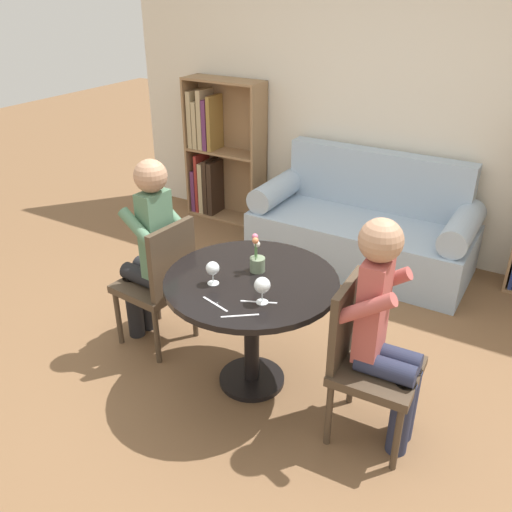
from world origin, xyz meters
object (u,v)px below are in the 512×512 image
Objects in this scene: chair_left at (161,279)px; wine_glass_right at (262,286)px; wine_glass_left at (213,269)px; couch at (363,229)px; flower_vase at (257,259)px; person_right at (385,331)px; person_left at (149,250)px; chair_right at (365,356)px; bookshelf_left at (217,153)px.

chair_left reaches higher than wine_glass_right.
chair_left is 0.66m from wine_glass_left.
couch reaches higher than wine_glass_left.
chair_left is 4.02× the size of flower_vase.
couch is 1.44× the size of person_right.
chair_left is 0.70× the size of person_left.
chair_right is 6.77× the size of wine_glass_left.
person_right is 0.82m from flower_vase.
bookshelf_left is 9.40× the size of wine_glass_right.
flower_vase is (0.77, 0.04, 0.12)m from person_left.
person_left reaches higher than chair_left.
person_right is (0.79, -1.84, 0.37)m from couch.
couch is 12.38× the size of wine_glass_right.
couch is 1.97m from person_left.
flower_vase is at bearing 98.23° from person_left.
couch is 1.79m from flower_vase.
flower_vase is at bearing 77.01° from chair_right.
person_left is 5.73× the size of flower_vase.
person_left is (0.87, -2.03, 0.02)m from bookshelf_left.
bookshelf_left is 10.32× the size of wine_glass_left.
flower_vase is (-0.81, 0.13, 0.12)m from person_right.
bookshelf_left is at bearing 129.58° from flower_vase.
person_left is 8.80× the size of wine_glass_right.
couch is at bearing 18.12° from chair_right.
chair_right is at bearing -69.31° from couch.
flower_vase is at bearing 78.56° from person_right.
chair_left is 0.20m from person_left.
bookshelf_left is 1.09× the size of person_right.
chair_left is at bearing 84.37° from chair_right.
bookshelf_left is 2.91m from wine_glass_right.
flower_vase is at bearing 99.71° from chair_left.
chair_left is 0.71× the size of person_right.
bookshelf_left is at bearing 129.06° from wine_glass_right.
couch reaches higher than chair_left.
person_left is at bearing -176.66° from flower_vase.
person_right is (2.44, -2.11, 0.02)m from bookshelf_left.
flower_vase is at bearing -50.42° from bookshelf_left.
person_right reaches higher than flower_vase.
flower_vase reaches higher than couch.
couch is at bearing -9.05° from bookshelf_left.
chair_right is 6.17× the size of wine_glass_right.
chair_right is 0.79m from flower_vase.
person_left is (-0.09, 0.01, 0.18)m from chair_left.
chair_left reaches higher than wine_glass_left.
person_right reaches higher than couch.
person_left reaches higher than person_right.
flower_vase is (-0.72, 0.13, 0.31)m from chair_right.
bookshelf_left reaches higher than person_left.
wine_glass_left is (1.51, -2.23, 0.16)m from bookshelf_left.
bookshelf_left reaches higher than wine_glass_left.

